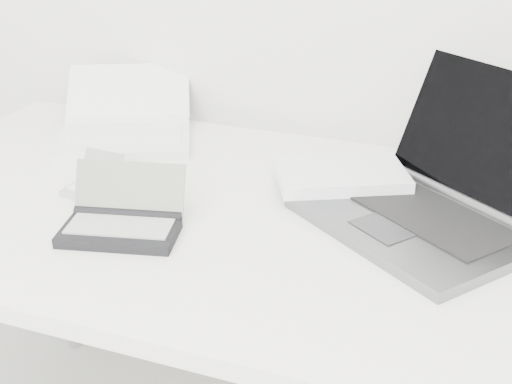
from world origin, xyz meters
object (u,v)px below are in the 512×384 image
(netbook_open_white, at_px, (126,126))
(palmtop_charcoal, at_px, (123,221))
(laptop_large, at_px, (411,192))
(desk, at_px, (280,240))

(netbook_open_white, distance_m, palmtop_charcoal, 0.46)
(palmtop_charcoal, bearing_deg, laptop_large, 15.71)
(desk, distance_m, laptop_large, 0.25)
(desk, xyz_separation_m, laptop_large, (0.21, 0.09, 0.09))
(laptop_large, xyz_separation_m, palmtop_charcoal, (-0.44, -0.24, -0.02))
(laptop_large, distance_m, netbook_open_white, 0.68)
(netbook_open_white, relative_size, palmtop_charcoal, 2.01)
(laptop_large, height_order, palmtop_charcoal, laptop_large)
(desk, height_order, palmtop_charcoal, palmtop_charcoal)
(desk, xyz_separation_m, palmtop_charcoal, (-0.23, -0.15, 0.07))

